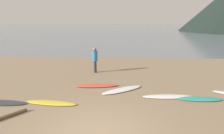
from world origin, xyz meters
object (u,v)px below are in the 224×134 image
object	(u,v)px
surfboard_4	(97,86)
surfboard_5	(122,90)
person_0	(95,58)
driftwood_log	(0,119)
surfboard_7	(199,99)
surfboard_3	(51,103)
surfboard_6	(168,97)

from	to	relation	value
surfboard_4	surfboard_5	bearing A→B (deg)	-29.05
person_0	driftwood_log	distance (m)	6.92
surfboard_4	surfboard_7	distance (m)	4.98
surfboard_4	surfboard_3	bearing A→B (deg)	-132.71
surfboard_3	surfboard_7	world-z (taller)	surfboard_7
driftwood_log	surfboard_4	bearing A→B (deg)	51.69
surfboard_7	person_0	xyz separation A→B (m)	(-5.23, 4.15, 0.94)
surfboard_5	person_0	world-z (taller)	person_0
surfboard_4	driftwood_log	world-z (taller)	driftwood_log
surfboard_7	driftwood_log	size ratio (longest dim) A/B	1.03
surfboard_4	person_0	bearing A→B (deg)	92.77
surfboard_6	person_0	world-z (taller)	person_0
surfboard_3	surfboard_4	xyz separation A→B (m)	(1.62, 2.25, 0.01)
surfboard_3	surfboard_7	xyz separation A→B (m)	(6.38, 0.81, 0.00)
surfboard_6	surfboard_4	bearing A→B (deg)	155.55
surfboard_3	surfboard_5	xyz separation A→B (m)	(2.96, 1.71, 0.00)
surfboard_3	surfboard_5	distance (m)	3.42
surfboard_5	surfboard_6	distance (m)	2.20
surfboard_6	person_0	xyz separation A→B (m)	(-3.89, 3.96, 0.95)
surfboard_4	person_0	distance (m)	2.90
surfboard_7	surfboard_3	bearing A→B (deg)	-172.50
surfboard_4	person_0	world-z (taller)	person_0
surfboard_4	surfboard_7	xyz separation A→B (m)	(4.76, -1.45, -0.00)
surfboard_4	driftwood_log	bearing A→B (deg)	-135.40
person_0	driftwood_log	size ratio (longest dim) A/B	0.88
surfboard_5	driftwood_log	xyz separation A→B (m)	(-4.27, -3.16, 0.02)
surfboard_3	person_0	size ratio (longest dim) A/B	1.33
surfboard_3	surfboard_6	xyz separation A→B (m)	(5.04, 0.99, 0.00)
surfboard_6	surfboard_7	bearing A→B (deg)	-11.99
driftwood_log	surfboard_5	bearing A→B (deg)	36.46
surfboard_4	person_0	size ratio (longest dim) A/B	1.35
surfboard_3	surfboard_4	world-z (taller)	surfboard_4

